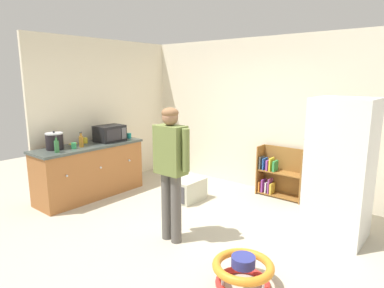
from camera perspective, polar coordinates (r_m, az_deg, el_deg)
The scene contains 17 objects.
ground_plane at distance 4.47m, azimuth -1.39°, elevation -15.41°, with size 12.00×12.00×0.00m, color #BAB29C.
back_wall at distance 5.98m, azimuth 13.32°, elevation 4.74°, with size 5.20×0.06×2.70m, color silver.
left_side_wall at distance 6.52m, azimuth -14.52°, elevation 5.21°, with size 0.06×2.99×2.70m, color beige.
kitchen_counter at distance 5.94m, azimuth -17.13°, elevation -4.37°, with size 0.65×1.86×0.90m.
refrigerator at distance 4.52m, azimuth 24.11°, elevation -4.05°, with size 0.73×0.68×1.78m.
bookshelf at distance 5.89m, azimuth 14.73°, elevation -5.16°, with size 0.80×0.28×0.85m.
standing_person at distance 4.01m, azimuth -3.69°, elevation -3.29°, with size 0.57×0.22×1.67m.
baby_walker at distance 3.49m, azimuth 8.76°, elevation -20.89°, with size 0.60×0.60×0.32m.
pet_carrier at distance 5.57m, azimuth -0.78°, elevation -7.83°, with size 0.42×0.55×0.36m.
microwave at distance 6.04m, azimuth -13.96°, elevation 1.80°, with size 0.37×0.48×0.28m.
crock_pot at distance 5.62m, azimuth -22.58°, elevation 0.47°, with size 0.27×0.27×0.29m.
banana_bunch at distance 5.83m, azimuth -19.71°, elevation -0.01°, with size 0.12×0.16×0.04m.
amber_bottle at distance 5.65m, azimuth -18.52°, elevation 0.47°, with size 0.07×0.07×0.25m.
green_glass_bottle at distance 5.39m, azimuth -22.26°, elevation -0.32°, with size 0.07×0.07×0.25m.
teal_cup at distance 6.27m, azimuth -10.77°, elevation 1.42°, with size 0.08×0.08×0.10m, color teal.
yellow_cup at distance 5.99m, azimuth -17.88°, elevation 0.59°, with size 0.08×0.08×0.10m, color yellow.
green_cup at distance 5.58m, azimuth -19.66°, elevation -0.28°, with size 0.08×0.08×0.10m, color #309654.
Camera 1 is at (2.61, -3.01, 2.02)m, focal length 31.01 mm.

